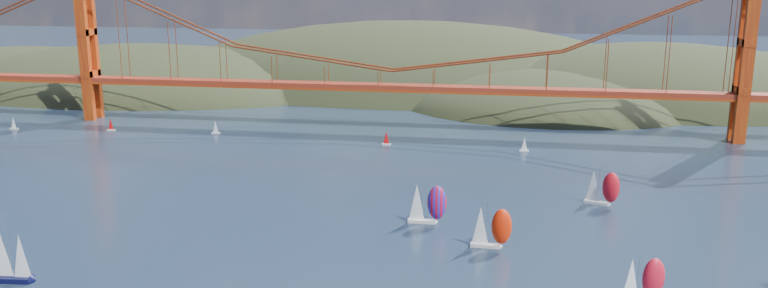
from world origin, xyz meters
TOP-DOWN VIEW (x-y plane):
  - headlands at (44.95, 278.29)m, footprint 725.00×225.00m
  - bridge at (-1.75, 180.00)m, footprint 552.00×12.00m
  - sloop_navy at (-51.71, 31.79)m, footprint 8.78×5.22m
  - racer_0 at (39.06, 65.19)m, footprint 8.74×3.60m
  - racer_1 at (66.54, 41.92)m, footprint 8.63×5.55m
  - racer_3 at (65.96, 99.77)m, footprint 8.90×5.69m
  - racer_rwb at (23.76, 78.54)m, footprint 9.07×3.65m
  - distant_boat_1 at (-138.72, 156.46)m, footprint 3.00×2.00m
  - distant_boat_2 at (-101.99, 160.30)m, footprint 3.00×2.00m
  - distant_boat_3 at (-62.02, 161.82)m, footprint 3.00×2.00m
  - distant_boat_8 at (47.62, 153.23)m, footprint 3.00×2.00m
  - distant_boat_9 at (1.67, 154.82)m, footprint 3.00×2.00m

SIDE VIEW (x-z plane):
  - headlands at x=44.95m, z-range -60.46..35.54m
  - distant_boat_1 at x=-138.72m, z-range 0.06..4.76m
  - distant_boat_2 at x=-101.99m, z-range 0.06..4.76m
  - distant_boat_3 at x=-62.02m, z-range 0.06..4.76m
  - distant_boat_8 at x=47.62m, z-range 0.06..4.76m
  - distant_boat_9 at x=1.67m, z-range 0.06..4.76m
  - racer_1 at x=66.54m, z-range -0.27..9.38m
  - racer_3 at x=65.96m, z-range -0.27..9.67m
  - racer_0 at x=39.06m, z-range -0.28..9.75m
  - racer_rwb at x=23.76m, z-range -0.29..10.19m
  - sloop_navy at x=-51.71m, z-range -0.78..12.57m
  - bridge at x=-1.75m, z-range 4.73..59.73m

